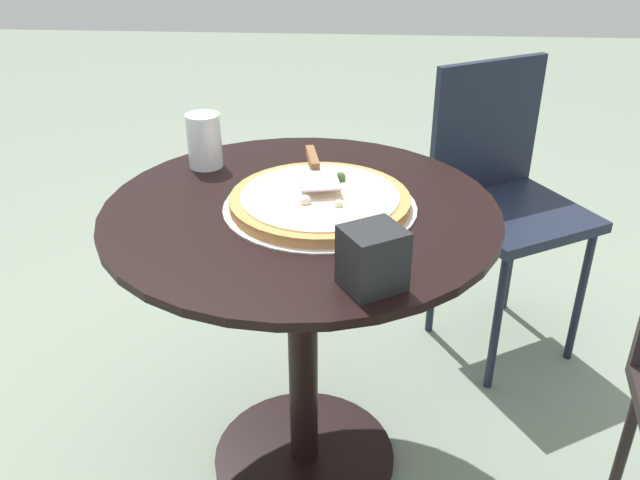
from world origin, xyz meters
TOP-DOWN VIEW (x-y plane):
  - ground_plane at (0.00, 0.00)m, footprint 10.00×10.00m
  - patio_table at (0.00, 0.00)m, footprint 0.81×0.81m
  - pizza_on_tray at (0.04, 0.00)m, footprint 0.39×0.39m
  - pizza_server at (0.02, 0.08)m, footprint 0.10×0.22m
  - drinking_cup at (-0.24, 0.20)m, footprint 0.08×0.08m
  - napkin_dispenser at (0.14, -0.29)m, footprint 0.12×0.12m
  - patio_chair_far at (0.53, 0.57)m, footprint 0.49×0.49m

SIDE VIEW (x-z plane):
  - ground_plane at x=0.00m, z-range 0.00..0.00m
  - patio_table at x=0.00m, z-range 0.15..0.86m
  - patio_chair_far at x=0.53m, z-range 0.08..0.93m
  - pizza_on_tray at x=0.04m, z-range 0.70..0.74m
  - pizza_server at x=0.02m, z-range 0.75..0.77m
  - napkin_dispenser at x=0.14m, z-range 0.71..0.81m
  - drinking_cup at x=-0.24m, z-range 0.71..0.83m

